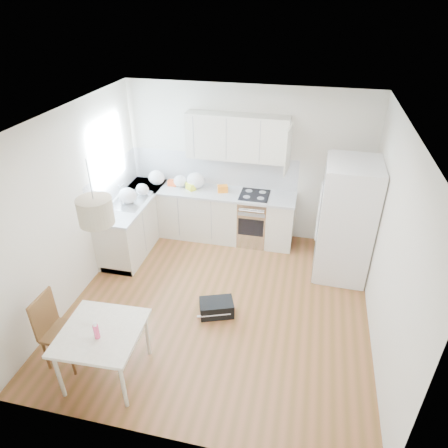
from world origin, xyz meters
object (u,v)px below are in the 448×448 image
Objects in this scene: refrigerator at (347,220)px; dining_chair at (63,332)px; gym_bag at (217,308)px; dining_table at (102,336)px.

dining_chair is (-3.28, -2.64, -0.45)m from refrigerator.
gym_bag is (1.57, 1.20, -0.38)m from dining_chair.
refrigerator is 4.23m from dining_chair.
refrigerator is 3.86m from dining_table.
dining_table is at bearing -148.62° from gym_bag.
refrigerator reaches higher than gym_bag.
dining_table is at bearing -6.52° from dining_chair.
gym_bag is at bearing 49.00° from dining_table.
dining_chair is (-0.56, 0.08, -0.14)m from dining_table.
refrigerator is 4.03× the size of gym_bag.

